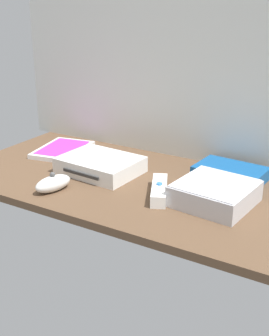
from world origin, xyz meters
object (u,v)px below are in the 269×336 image
(game_case, at_px, (63,150))
(network_router, at_px, (230,173))
(mini_computer, at_px, (215,193))
(remote_nunchuk, at_px, (53,183))
(game_console, at_px, (100,165))
(remote_wand, at_px, (159,190))

(game_case, relative_size, network_router, 1.12)
(mini_computer, xyz_separation_m, remote_nunchuk, (-0.38, -0.14, -0.01))
(remote_nunchuk, bearing_deg, game_console, 95.32)
(remote_wand, bearing_deg, game_case, 136.38)
(game_case, height_order, network_router, network_router)
(network_router, distance_m, remote_nunchuk, 0.47)
(network_router, xyz_separation_m, remote_nunchuk, (-0.36, -0.30, 0.00))
(mini_computer, bearing_deg, game_case, 169.05)
(remote_wand, distance_m, remote_nunchuk, 0.27)
(mini_computer, distance_m, network_router, 0.17)
(remote_wand, height_order, remote_nunchuk, remote_nunchuk)
(game_console, relative_size, remote_nunchuk, 2.04)
(network_router, relative_size, remote_wand, 1.27)
(remote_wand, bearing_deg, game_console, 140.32)
(game_case, height_order, remote_nunchuk, remote_nunchuk)
(game_case, distance_m, remote_wand, 0.44)
(game_case, bearing_deg, remote_wand, -28.83)
(remote_wand, bearing_deg, remote_nunchuk, 178.91)
(game_console, relative_size, mini_computer, 1.18)
(game_case, bearing_deg, game_console, -32.83)
(game_console, bearing_deg, remote_wand, -10.30)
(remote_nunchuk, bearing_deg, mini_computer, 36.03)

